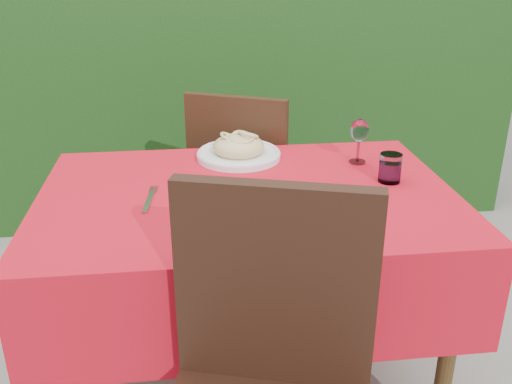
{
  "coord_description": "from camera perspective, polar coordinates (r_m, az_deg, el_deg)",
  "views": [
    {
      "loc": [
        -0.17,
        -1.58,
        1.43
      ],
      "look_at": [
        0.02,
        -0.05,
        0.77
      ],
      "focal_mm": 40.0,
      "sensor_mm": 36.0,
      "label": 1
    }
  ],
  "objects": [
    {
      "name": "pizza_plate",
      "position": [
        1.6,
        -2.95,
        -1.01
      ],
      "size": [
        0.31,
        0.31,
        0.06
      ],
      "rotation": [
        0.0,
        0.0,
        0.14
      ],
      "color": "white",
      "rests_on": "dining_table"
    },
    {
      "name": "hedge",
      "position": [
        3.18,
        -3.95,
        13.86
      ],
      "size": [
        3.2,
        0.55,
        1.78
      ],
      "color": "black",
      "rests_on": "ground"
    },
    {
      "name": "dining_table",
      "position": [
        1.8,
        -0.83,
        -4.43
      ],
      "size": [
        1.26,
        0.86,
        0.75
      ],
      "color": "#402B14",
      "rests_on": "ground"
    },
    {
      "name": "pasta_plate",
      "position": [
        2.01,
        -1.75,
        4.22
      ],
      "size": [
        0.3,
        0.3,
        0.08
      ],
      "rotation": [
        0.0,
        0.0,
        0.41
      ],
      "color": "silver",
      "rests_on": "dining_table"
    },
    {
      "name": "water_glass",
      "position": [
        1.84,
        13.25,
        2.23
      ],
      "size": [
        0.07,
        0.07,
        0.09
      ],
      "color": "silver",
      "rests_on": "dining_table"
    },
    {
      "name": "chair_far",
      "position": [
        2.41,
        -1.14,
        1.05
      ],
      "size": [
        0.55,
        0.55,
        0.91
      ],
      "rotation": [
        0.0,
        0.0,
        2.71
      ],
      "color": "black",
      "rests_on": "ground"
    },
    {
      "name": "wine_glass",
      "position": [
        1.97,
        10.3,
        5.9
      ],
      "size": [
        0.06,
        0.06,
        0.16
      ],
      "color": "silver",
      "rests_on": "dining_table"
    },
    {
      "name": "fork",
      "position": [
        1.69,
        -10.68,
        -0.92
      ],
      "size": [
        0.05,
        0.21,
        0.01
      ],
      "primitive_type": "cube",
      "rotation": [
        0.0,
        0.0,
        -0.11
      ],
      "color": "#BBBBC2",
      "rests_on": "dining_table"
    }
  ]
}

